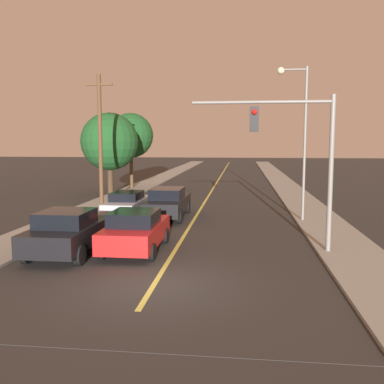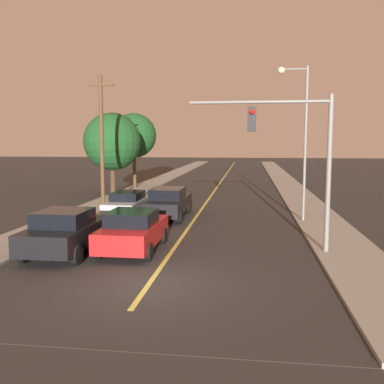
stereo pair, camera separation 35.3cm
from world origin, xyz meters
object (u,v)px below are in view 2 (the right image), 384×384
car_outer_lane_second (129,203)px  tree_left_far (134,136)px  streetlamp_right (299,124)px  tree_left_near (112,142)px  traffic_signal_mast (294,145)px  car_near_lane_front (133,230)px  car_outer_lane_front (66,231)px  car_near_lane_second (168,202)px  utility_pole_left (102,140)px

car_outer_lane_second → tree_left_far: tree_left_far is taller
streetlamp_right → tree_left_near: bearing=144.3°
traffic_signal_mast → streetlamp_right: streetlamp_right is taller
car_near_lane_front → streetlamp_right: streetlamp_right is taller
tree_left_near → tree_left_far: tree_left_far is taller
car_outer_lane_second → traffic_signal_mast: 11.41m
car_near_lane_front → tree_left_far: tree_left_far is taller
car_outer_lane_front → tree_left_near: tree_left_near is taller
streetlamp_right → car_outer_lane_second: bearing=175.3°
car_near_lane_front → tree_left_near: bearing=110.5°
streetlamp_right → car_outer_lane_front: bearing=-140.4°
traffic_signal_mast → car_near_lane_front: bearing=-176.0°
car_near_lane_second → tree_left_far: tree_left_far is taller
car_outer_lane_second → streetlamp_right: streetlamp_right is taller
car_outer_lane_front → traffic_signal_mast: bearing=8.4°
utility_pole_left → streetlamp_right: bearing=-12.5°
car_near_lane_second → tree_left_near: bearing=124.2°
tree_left_near → tree_left_far: size_ratio=0.96×
car_outer_lane_second → tree_left_near: (-3.63, 8.44, 3.40)m
utility_pole_left → traffic_signal_mast: bearing=-40.5°
streetlamp_right → tree_left_far: (-12.45, 14.18, -0.35)m
car_near_lane_second → tree_left_far: (-5.62, 13.75, 3.80)m
car_near_lane_second → car_outer_lane_front: car_outer_lane_front is taller
car_near_lane_front → tree_left_near: (-5.96, 15.97, 3.34)m
streetlamp_right → tree_left_far: streetlamp_right is taller
utility_pole_left → tree_left_far: 11.75m
car_outer_lane_second → tree_left_near: size_ratio=0.76×
car_near_lane_second → streetlamp_right: streetlamp_right is taller
car_near_lane_front → utility_pole_left: size_ratio=0.54×
car_near_lane_front → car_near_lane_second: (0.00, 7.21, 0.06)m
traffic_signal_mast → car_outer_lane_front: bearing=-171.6°
traffic_signal_mast → tree_left_far: tree_left_far is taller
car_near_lane_front → traffic_signal_mast: bearing=4.0°
car_outer_lane_second → streetlamp_right: 10.14m
car_outer_lane_front → car_outer_lane_second: (0.00, 8.34, -0.12)m
car_near_lane_second → traffic_signal_mast: 9.58m
streetlamp_right → car_near_lane_second: bearing=176.4°
car_near_lane_front → streetlamp_right: (6.83, 6.78, 4.21)m
car_near_lane_second → tree_left_far: bearing=112.2°
tree_left_far → car_near_lane_front: bearing=-75.0°
car_outer_lane_front → car_outer_lane_second: 8.34m
car_near_lane_front → car_outer_lane_second: size_ratio=0.91×
car_near_lane_front → streetlamp_right: size_ratio=0.55×
car_near_lane_second → tree_left_far: 15.34m
car_outer_lane_front → utility_pole_left: utility_pole_left is taller
car_outer_lane_front → traffic_signal_mast: 8.96m
traffic_signal_mast → car_outer_lane_second: bearing=139.3°
tree_left_near → car_near_lane_second: bearing=-55.8°
tree_left_far → tree_left_near: bearing=-93.9°
car_outer_lane_second → car_outer_lane_front: bearing=-90.0°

